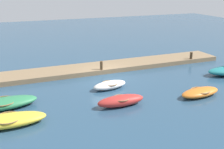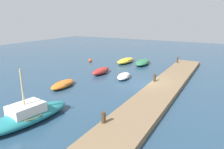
{
  "view_description": "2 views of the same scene",
  "coord_description": "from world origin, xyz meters",
  "px_view_note": "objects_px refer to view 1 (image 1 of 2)",
  "views": [
    {
      "loc": [
        8.6,
        22.15,
        7.98
      ],
      "look_at": [
        0.74,
        2.89,
        1.16
      ],
      "focal_mm": 45.0,
      "sensor_mm": 36.0,
      "label": 1
    },
    {
      "loc": [
        -19.85,
        -7.13,
        6.74
      ],
      "look_at": [
        -0.56,
        3.53,
        0.74
      ],
      "focal_mm": 34.13,
      "sensor_mm": 36.0,
      "label": 2
    }
  ],
  "objects_px": {
    "rowboat_yellow": "(8,120)",
    "dinghy_white": "(110,85)",
    "mooring_post_mid_west": "(101,65)",
    "mooring_post_west": "(191,56)",
    "rowboat_red": "(121,101)",
    "motorboat_green": "(3,104)",
    "rowboat_orange": "(200,92)"
  },
  "relations": [
    {
      "from": "rowboat_yellow",
      "to": "dinghy_white",
      "type": "xyz_separation_m",
      "value": [
        -7.75,
        -3.44,
        -0.05
      ]
    },
    {
      "from": "mooring_post_mid_west",
      "to": "dinghy_white",
      "type": "bearing_deg",
      "value": 79.79
    },
    {
      "from": "rowboat_yellow",
      "to": "mooring_post_west",
      "type": "height_order",
      "value": "mooring_post_west"
    },
    {
      "from": "rowboat_red",
      "to": "mooring_post_west",
      "type": "distance_m",
      "value": 13.21
    },
    {
      "from": "rowboat_red",
      "to": "motorboat_green",
      "type": "distance_m",
      "value": 7.83
    },
    {
      "from": "mooring_post_west",
      "to": "mooring_post_mid_west",
      "type": "xyz_separation_m",
      "value": [
        9.94,
        0.0,
        0.04
      ]
    },
    {
      "from": "rowboat_yellow",
      "to": "rowboat_red",
      "type": "bearing_deg",
      "value": -177.07
    },
    {
      "from": "motorboat_green",
      "to": "mooring_post_mid_west",
      "type": "distance_m",
      "value": 9.75
    },
    {
      "from": "rowboat_yellow",
      "to": "mooring_post_mid_west",
      "type": "distance_m",
      "value": 11.11
    },
    {
      "from": "motorboat_green",
      "to": "rowboat_orange",
      "type": "xyz_separation_m",
      "value": [
        -13.53,
        3.18,
        -0.05
      ]
    },
    {
      "from": "rowboat_red",
      "to": "rowboat_orange",
      "type": "bearing_deg",
      "value": 174.57
    },
    {
      "from": "rowboat_orange",
      "to": "mooring_post_mid_west",
      "type": "bearing_deg",
      "value": -63.52
    },
    {
      "from": "mooring_post_west",
      "to": "mooring_post_mid_west",
      "type": "height_order",
      "value": "mooring_post_mid_west"
    },
    {
      "from": "dinghy_white",
      "to": "mooring_post_mid_west",
      "type": "distance_m",
      "value": 3.87
    },
    {
      "from": "mooring_post_mid_west",
      "to": "rowboat_orange",
      "type": "bearing_deg",
      "value": 122.44
    },
    {
      "from": "rowboat_red",
      "to": "rowboat_orange",
      "type": "height_order",
      "value": "rowboat_red"
    },
    {
      "from": "rowboat_yellow",
      "to": "rowboat_orange",
      "type": "height_order",
      "value": "rowboat_yellow"
    },
    {
      "from": "motorboat_green",
      "to": "dinghy_white",
      "type": "xyz_separation_m",
      "value": [
        -7.93,
        -0.78,
        -0.05
      ]
    },
    {
      "from": "dinghy_white",
      "to": "mooring_post_mid_west",
      "type": "relative_size",
      "value": 3.85
    },
    {
      "from": "mooring_post_west",
      "to": "rowboat_red",
      "type": "bearing_deg",
      "value": 32.46
    },
    {
      "from": "rowboat_red",
      "to": "rowboat_yellow",
      "type": "xyz_separation_m",
      "value": [
        7.24,
        0.14,
        -0.02
      ]
    },
    {
      "from": "rowboat_yellow",
      "to": "mooring_post_west",
      "type": "distance_m",
      "value": 19.75
    },
    {
      "from": "rowboat_orange",
      "to": "dinghy_white",
      "type": "distance_m",
      "value": 6.85
    },
    {
      "from": "motorboat_green",
      "to": "rowboat_orange",
      "type": "distance_m",
      "value": 13.9
    },
    {
      "from": "motorboat_green",
      "to": "rowboat_yellow",
      "type": "xyz_separation_m",
      "value": [
        -0.18,
        2.67,
        -0.0
      ]
    },
    {
      "from": "dinghy_white",
      "to": "rowboat_yellow",
      "type": "bearing_deg",
      "value": 14.51
    },
    {
      "from": "rowboat_yellow",
      "to": "mooring_post_mid_west",
      "type": "height_order",
      "value": "mooring_post_mid_west"
    },
    {
      "from": "dinghy_white",
      "to": "mooring_post_mid_west",
      "type": "height_order",
      "value": "mooring_post_mid_west"
    },
    {
      "from": "rowboat_orange",
      "to": "mooring_post_west",
      "type": "relative_size",
      "value": 4.91
    },
    {
      "from": "rowboat_orange",
      "to": "motorboat_green",
      "type": "bearing_deg",
      "value": -19.19
    },
    {
      "from": "rowboat_red",
      "to": "motorboat_green",
      "type": "xyz_separation_m",
      "value": [
        7.41,
        -2.53,
        -0.02
      ]
    },
    {
      "from": "rowboat_yellow",
      "to": "dinghy_white",
      "type": "distance_m",
      "value": 8.48
    }
  ]
}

